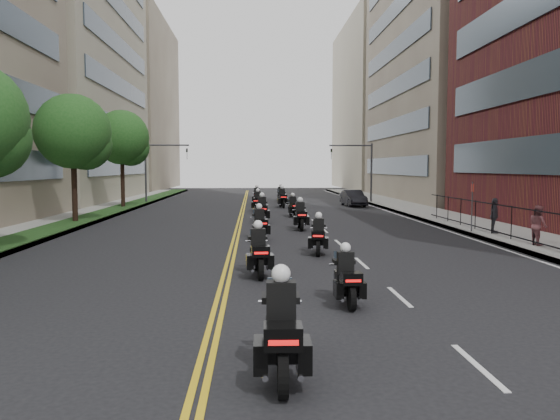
% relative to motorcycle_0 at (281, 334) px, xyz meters
% --- Properties ---
extents(ground, '(160.00, 160.00, 0.00)m').
position_rel_motorcycle_0_xyz_m(ground, '(0.17, 0.34, -0.72)').
color(ground, black).
rests_on(ground, ground).
extents(sidewalk_right, '(4.00, 90.00, 0.15)m').
position_rel_motorcycle_0_xyz_m(sidewalk_right, '(12.17, 25.34, -0.65)').
color(sidewalk_right, gray).
rests_on(sidewalk_right, ground).
extents(sidewalk_left, '(4.00, 90.00, 0.15)m').
position_rel_motorcycle_0_xyz_m(sidewalk_left, '(-11.83, 25.34, -0.65)').
color(sidewalk_left, gray).
rests_on(sidewalk_left, ground).
extents(grass_strip, '(2.00, 90.00, 0.04)m').
position_rel_motorcycle_0_xyz_m(grass_strip, '(-11.03, 25.34, -0.55)').
color(grass_strip, '#1A3312').
rests_on(grass_strip, sidewalk_left).
extents(building_right_tan, '(15.11, 28.00, 30.00)m').
position_rel_motorcycle_0_xyz_m(building_right_tan, '(21.65, 48.34, 14.28)').
color(building_right_tan, '#776857').
rests_on(building_right_tan, ground).
extents(building_right_far, '(15.00, 28.00, 26.00)m').
position_rel_motorcycle_0_xyz_m(building_right_far, '(21.67, 78.34, 12.28)').
color(building_right_far, '#9D947E').
rests_on(building_right_far, ground).
extents(building_left_mid, '(16.11, 28.00, 34.00)m').
position_rel_motorcycle_0_xyz_m(building_left_mid, '(-21.81, 48.34, 16.28)').
color(building_left_mid, '#9D947E').
rests_on(building_left_mid, ground).
extents(building_left_far, '(16.00, 28.00, 26.00)m').
position_rel_motorcycle_0_xyz_m(building_left_far, '(-21.83, 78.34, 12.28)').
color(building_left_far, '#776857').
rests_on(building_left_far, ground).
extents(iron_fence, '(0.05, 28.00, 1.50)m').
position_rel_motorcycle_0_xyz_m(iron_fence, '(11.17, 12.34, 0.18)').
color(iron_fence, black).
rests_on(iron_fence, sidewalk_right).
extents(street_trees, '(4.40, 38.40, 7.98)m').
position_rel_motorcycle_0_xyz_m(street_trees, '(-10.88, 18.94, 4.41)').
color(street_trees, black).
rests_on(street_trees, ground).
extents(traffic_signal_right, '(4.09, 0.20, 5.60)m').
position_rel_motorcycle_0_xyz_m(traffic_signal_right, '(9.71, 42.34, 2.98)').
color(traffic_signal_right, '#3F3F44').
rests_on(traffic_signal_right, ground).
extents(traffic_signal_left, '(4.09, 0.20, 5.60)m').
position_rel_motorcycle_0_xyz_m(traffic_signal_left, '(-9.37, 42.34, 2.98)').
color(traffic_signal_left, '#3F3F44').
rests_on(traffic_signal_left, ground).
extents(motorcycle_0, '(0.57, 2.47, 1.83)m').
position_rel_motorcycle_0_xyz_m(motorcycle_0, '(0.00, 0.00, 0.00)').
color(motorcycle_0, black).
rests_on(motorcycle_0, ground).
extents(motorcycle_1, '(0.48, 2.07, 1.53)m').
position_rel_motorcycle_0_xyz_m(motorcycle_1, '(1.85, 4.65, -0.12)').
color(motorcycle_1, black).
rests_on(motorcycle_1, ground).
extents(motorcycle_2, '(0.61, 2.35, 1.73)m').
position_rel_motorcycle_0_xyz_m(motorcycle_2, '(-0.28, 8.32, -0.04)').
color(motorcycle_2, black).
rests_on(motorcycle_2, ground).
extents(motorcycle_3, '(0.67, 2.21, 1.63)m').
position_rel_motorcycle_0_xyz_m(motorcycle_3, '(2.10, 12.51, -0.08)').
color(motorcycle_3, black).
rests_on(motorcycle_3, ground).
extents(motorcycle_4, '(0.69, 2.28, 1.68)m').
position_rel_motorcycle_0_xyz_m(motorcycle_4, '(-0.14, 16.91, -0.06)').
color(motorcycle_4, black).
rests_on(motorcycle_4, ground).
extents(motorcycle_5, '(0.55, 2.39, 1.77)m').
position_rel_motorcycle_0_xyz_m(motorcycle_5, '(2.11, 20.73, -0.02)').
color(motorcycle_5, black).
rests_on(motorcycle_5, ground).
extents(motorcycle_6, '(0.58, 2.50, 1.85)m').
position_rel_motorcycle_0_xyz_m(motorcycle_6, '(0.10, 24.52, 0.01)').
color(motorcycle_6, black).
rests_on(motorcycle_6, ground).
extents(motorcycle_7, '(0.65, 2.21, 1.63)m').
position_rel_motorcycle_0_xyz_m(motorcycle_7, '(2.28, 28.44, -0.08)').
color(motorcycle_7, black).
rests_on(motorcycle_7, ground).
extents(motorcycle_8, '(0.66, 2.39, 1.77)m').
position_rel_motorcycle_0_xyz_m(motorcycle_8, '(-0.11, 32.95, -0.02)').
color(motorcycle_8, black).
rests_on(motorcycle_8, ground).
extents(motorcycle_9, '(0.67, 2.52, 1.86)m').
position_rel_motorcycle_0_xyz_m(motorcycle_9, '(1.98, 37.06, 0.01)').
color(motorcycle_9, black).
rests_on(motorcycle_9, ground).
extents(motorcycle_10, '(0.56, 2.42, 1.79)m').
position_rel_motorcycle_0_xyz_m(motorcycle_10, '(-0.11, 40.91, -0.01)').
color(motorcycle_10, black).
rests_on(motorcycle_10, ground).
extents(motorcycle_11, '(0.66, 2.33, 1.72)m').
position_rel_motorcycle_0_xyz_m(motorcycle_11, '(2.29, 44.96, -0.04)').
color(motorcycle_11, black).
rests_on(motorcycle_11, ground).
extents(parked_sedan, '(1.79, 4.35, 1.40)m').
position_rel_motorcycle_0_xyz_m(parked_sedan, '(8.25, 38.43, -0.02)').
color(parked_sedan, black).
rests_on(parked_sedan, ground).
extents(pedestrian_b, '(0.68, 0.84, 1.67)m').
position_rel_motorcycle_0_xyz_m(pedestrian_b, '(11.37, 13.40, 0.26)').
color(pedestrian_b, brown).
rests_on(pedestrian_b, sidewalk_right).
extents(pedestrian_c, '(0.84, 1.09, 1.72)m').
position_rel_motorcycle_0_xyz_m(pedestrian_c, '(11.37, 17.54, 0.29)').
color(pedestrian_c, '#3C3C43').
rests_on(pedestrian_c, sidewalk_right).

